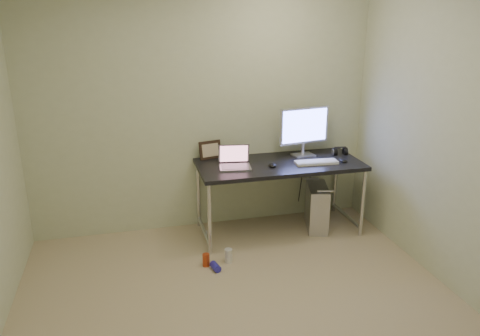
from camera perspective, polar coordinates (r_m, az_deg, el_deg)
name	(u,v)px	position (r m, az deg, el deg)	size (l,w,h in m)	color
floor	(247,321)	(3.68, 0.87, -18.11)	(3.50, 3.50, 0.00)	tan
wall_back	(203,110)	(4.76, -4.57, 7.05)	(3.50, 0.02, 2.50)	beige
wall_right	(473,144)	(3.92, 26.53, 2.59)	(0.02, 3.50, 2.50)	beige
desk	(279,170)	(4.74, 4.83, -0.23)	(1.65, 0.72, 0.75)	black
tower_computer	(317,207)	(5.01, 9.35, -4.71)	(0.31, 0.49, 0.50)	#B7B7BC
cable_a	(301,182)	(5.23, 7.46, -1.67)	(0.01, 0.01, 0.70)	black
cable_b	(309,183)	(5.25, 8.45, -1.86)	(0.01, 0.01, 0.72)	black
can_red	(206,260)	(4.32, -4.16, -11.12)	(0.06, 0.06, 0.12)	#AF3815
can_white	(228,256)	(4.37, -1.43, -10.62)	(0.07, 0.07, 0.13)	silver
can_blue	(215,267)	(4.27, -3.01, -11.93)	(0.06, 0.06, 0.12)	#2A25B8
laptop	(235,162)	(4.56, -0.67, 0.75)	(0.34, 0.29, 0.21)	silver
monitor	(304,128)	(4.89, 7.83, 4.89)	(0.55, 0.19, 0.52)	silver
keyboard	(316,162)	(4.73, 9.29, 0.70)	(0.43, 0.14, 0.03)	silver
mouse_right	(343,160)	(4.84, 12.47, 0.97)	(0.07, 0.11, 0.04)	black
mouse_left	(272,164)	(4.59, 3.97, 0.45)	(0.08, 0.12, 0.04)	black
headphones	(340,152)	(5.08, 12.08, 1.95)	(0.16, 0.10, 0.10)	black
picture_frame	(210,150)	(4.81, -3.66, 2.22)	(0.23, 0.03, 0.19)	black
webcam	(240,150)	(4.80, 0.01, 2.22)	(0.05, 0.04, 0.13)	silver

